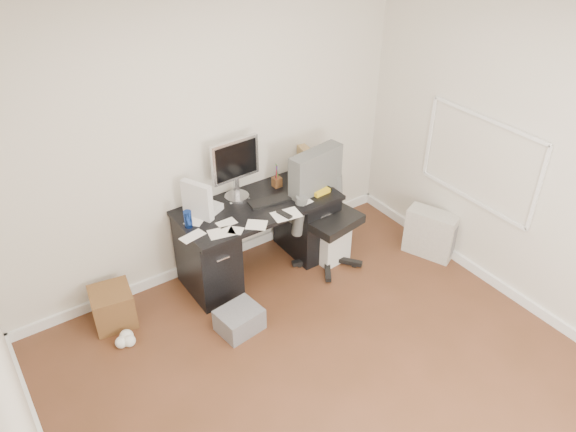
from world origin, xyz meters
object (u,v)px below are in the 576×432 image
Objects in this scene: desk at (259,234)px; office_chair at (329,212)px; lcd_monitor at (235,169)px; pc_tower at (430,233)px; keyboard at (270,201)px; wicker_basket at (113,307)px.

office_chair is at bearing -25.17° from desk.
pc_tower is at bearing -33.29° from lcd_monitor.
office_chair reaches higher than desk.
lcd_monitor is at bearing 139.20° from keyboard.
pc_tower is (0.93, -0.48, -0.34)m from office_chair.
keyboard reaches higher than desk.
keyboard is at bearing -21.47° from desk.
desk is 1.73m from pc_tower.
lcd_monitor is 1.24× the size of pc_tower.
pc_tower is (1.65, -0.96, -0.81)m from lcd_monitor.
office_chair is 2.13m from wicker_basket.
desk is 0.38m from keyboard.
lcd_monitor is 0.43m from keyboard.
desk is 3.08× the size of pc_tower.
desk is 3.87× the size of keyboard.
desk reaches higher than pc_tower.
keyboard is 0.33× the size of office_chair.
lcd_monitor reaches higher than keyboard.
office_chair reaches higher than pc_tower.
pc_tower is (1.54, -0.77, -0.16)m from desk.
wicker_basket is (-1.34, -0.13, -0.88)m from lcd_monitor.
desk is 0.69m from lcd_monitor.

